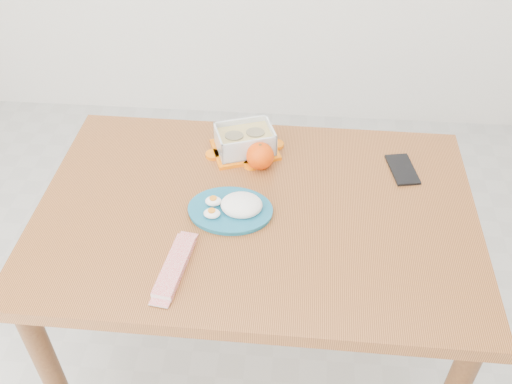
# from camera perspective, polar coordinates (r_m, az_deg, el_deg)

# --- Properties ---
(dining_table) EXTENTS (1.20, 0.81, 0.75)m
(dining_table) POSITION_cam_1_polar(r_m,az_deg,el_deg) (1.62, 0.00, -4.23)
(dining_table) COLOR #A05E2D
(dining_table) RESTS_ON ground
(food_container) EXTENTS (0.23, 0.20, 0.08)m
(food_container) POSITION_cam_1_polar(r_m,az_deg,el_deg) (1.72, -1.12, 5.16)
(food_container) COLOR orange
(food_container) RESTS_ON dining_table
(orange_fruit) EXTENTS (0.08, 0.08, 0.08)m
(orange_fruit) POSITION_cam_1_polar(r_m,az_deg,el_deg) (1.66, 0.42, 3.63)
(orange_fruit) COLOR #E94404
(orange_fruit) RESTS_ON dining_table
(rice_plate) EXTENTS (0.23, 0.23, 0.06)m
(rice_plate) POSITION_cam_1_polar(r_m,az_deg,el_deg) (1.52, -2.24, -1.52)
(rice_plate) COLOR #16607D
(rice_plate) RESTS_ON dining_table
(candy_bar) EXTENTS (0.08, 0.20, 0.02)m
(candy_bar) POSITION_cam_1_polar(r_m,az_deg,el_deg) (1.41, -8.13, -7.36)
(candy_bar) COLOR red
(candy_bar) RESTS_ON dining_table
(smartphone) EXTENTS (0.09, 0.15, 0.01)m
(smartphone) POSITION_cam_1_polar(r_m,az_deg,el_deg) (1.72, 14.43, 2.20)
(smartphone) COLOR black
(smartphone) RESTS_ON dining_table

